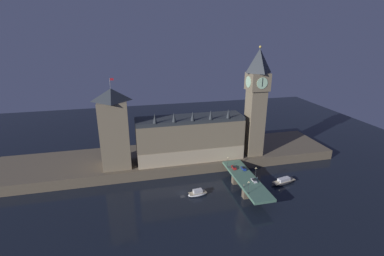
% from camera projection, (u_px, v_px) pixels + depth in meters
% --- Properties ---
extents(ground_plane, '(400.00, 400.00, 0.00)m').
position_uv_depth(ground_plane, '(182.00, 193.00, 153.96)').
color(ground_plane, black).
extents(embankment, '(220.00, 42.00, 6.40)m').
position_uv_depth(embankment, '(171.00, 158.00, 188.76)').
color(embankment, brown).
rests_on(embankment, ground_plane).
extents(parliament_hall, '(67.07, 17.92, 33.61)m').
position_uv_depth(parliament_hall, '(190.00, 138.00, 176.61)').
color(parliament_hall, '#7F7056').
rests_on(parliament_hall, embankment).
extents(clock_tower, '(12.74, 12.85, 70.19)m').
position_uv_depth(clock_tower, '(256.00, 100.00, 175.94)').
color(clock_tower, '#7F7056').
rests_on(clock_tower, embankment).
extents(victoria_tower, '(16.73, 16.73, 53.80)m').
position_uv_depth(victoria_tower, '(114.00, 128.00, 163.74)').
color(victoria_tower, '#7F7056').
rests_on(victoria_tower, embankment).
extents(bridge, '(11.68, 46.00, 7.14)m').
position_uv_depth(bridge, '(246.00, 181.00, 155.36)').
color(bridge, '#4C7560').
rests_on(bridge, ground_plane).
extents(car_northbound_lead, '(1.91, 4.63, 1.52)m').
position_uv_depth(car_northbound_lead, '(234.00, 167.00, 165.36)').
color(car_northbound_lead, red).
rests_on(car_northbound_lead, bridge).
extents(car_southbound_lead, '(1.95, 4.53, 1.33)m').
position_uv_depth(car_southbound_lead, '(254.00, 180.00, 151.12)').
color(car_southbound_lead, silver).
rests_on(car_southbound_lead, bridge).
extents(car_southbound_trail, '(1.90, 4.51, 1.55)m').
position_uv_depth(car_southbound_trail, '(243.00, 168.00, 164.10)').
color(car_southbound_trail, navy).
rests_on(car_southbound_trail, bridge).
extents(pedestrian_near_rail, '(0.38, 0.38, 1.65)m').
position_uv_depth(pedestrian_near_rail, '(244.00, 186.00, 145.45)').
color(pedestrian_near_rail, black).
rests_on(pedestrian_near_rail, bridge).
extents(pedestrian_mid_walk, '(0.38, 0.38, 1.66)m').
position_uv_depth(pedestrian_mid_walk, '(257.00, 178.00, 152.84)').
color(pedestrian_mid_walk, black).
rests_on(pedestrian_mid_walk, bridge).
extents(pedestrian_far_rail, '(0.38, 0.38, 1.70)m').
position_uv_depth(pedestrian_far_rail, '(229.00, 167.00, 165.79)').
color(pedestrian_far_rail, black).
rests_on(pedestrian_far_rail, bridge).
extents(street_lamp_near, '(1.34, 0.60, 6.95)m').
position_uv_depth(street_lamp_near, '(249.00, 186.00, 138.58)').
color(street_lamp_near, '#2D3333').
rests_on(street_lamp_near, bridge).
extents(street_lamp_mid, '(1.34, 0.60, 5.97)m').
position_uv_depth(street_lamp_mid, '(256.00, 171.00, 154.73)').
color(street_lamp_mid, '#2D3333').
rests_on(street_lamp_mid, bridge).
extents(street_lamp_far, '(1.34, 0.60, 6.81)m').
position_uv_depth(street_lamp_far, '(228.00, 161.00, 165.67)').
color(street_lamp_far, '#2D3333').
rests_on(street_lamp_far, bridge).
extents(boat_upstream, '(11.34, 5.47, 3.59)m').
position_uv_depth(boat_upstream, '(198.00, 193.00, 150.88)').
color(boat_upstream, white).
rests_on(boat_upstream, ground_plane).
extents(boat_downstream, '(17.23, 8.10, 3.50)m').
position_uv_depth(boat_downstream, '(284.00, 181.00, 162.79)').
color(boat_downstream, '#28282D').
rests_on(boat_downstream, ground_plane).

